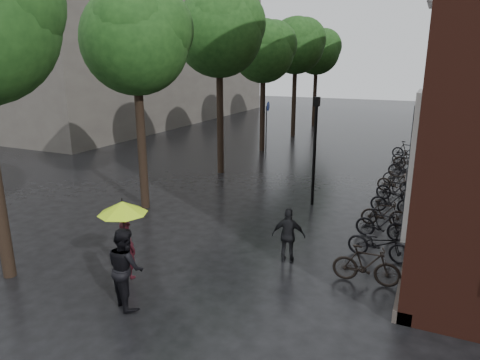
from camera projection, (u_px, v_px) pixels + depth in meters
The scene contains 11 objects.
ground at pixel (101, 336), 8.83m from camera, with size 120.00×120.00×0.00m, color black.
bg_building at pixel (122, 44), 40.29m from camera, with size 16.00×30.00×14.00m, color #47423D.
street_trees at pixel (243, 44), 22.65m from camera, with size 4.33×34.03×8.91m.
person_burgundy at pixel (127, 249), 11.07m from camera, with size 0.58×0.38×1.58m, color black.
person_black at pixel (126, 268), 9.72m from camera, with size 0.92×0.72×1.90m, color black.
lime_umbrella at pixel (122, 208), 10.16m from camera, with size 1.20×1.20×1.76m.
pedestrian_walking at pixel (288, 235), 11.90m from camera, with size 0.93×0.39×1.58m, color black.
parked_bicycles at pixel (397, 186), 17.77m from camera, with size 2.08×16.28×1.04m.
ad_lightbox at pixel (418, 172), 18.27m from camera, with size 0.28×1.20×1.81m.
lamp_post at pixel (315, 141), 16.23m from camera, with size 0.22×0.22×4.20m.
cycle_sign at pixel (267, 119), 26.27m from camera, with size 0.16×0.56×3.09m.
Camera 1 is at (5.80, -5.73, 5.49)m, focal length 32.00 mm.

